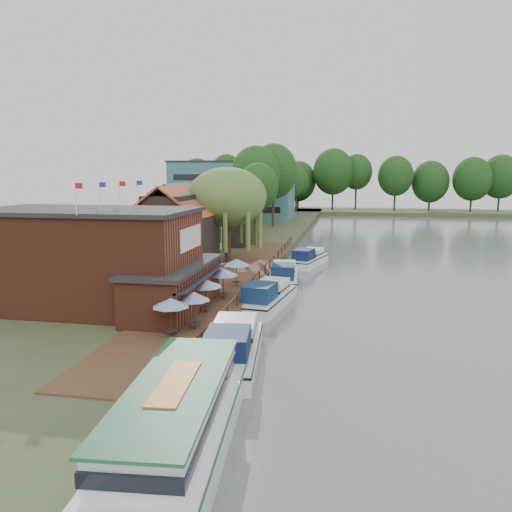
# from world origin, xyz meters

# --- Properties ---
(ground) EXTENTS (260.00, 260.00, 0.00)m
(ground) POSITION_xyz_m (0.00, 0.00, 0.00)
(ground) COLOR #505C5B
(ground) RESTS_ON ground
(land_bank) EXTENTS (50.00, 140.00, 1.00)m
(land_bank) POSITION_xyz_m (-30.00, 35.00, 0.50)
(land_bank) COLOR #384728
(land_bank) RESTS_ON ground
(quay_deck) EXTENTS (6.00, 50.00, 0.10)m
(quay_deck) POSITION_xyz_m (-8.00, 10.00, 1.05)
(quay_deck) COLOR #47301E
(quay_deck) RESTS_ON land_bank
(quay_rail) EXTENTS (0.20, 49.00, 1.00)m
(quay_rail) POSITION_xyz_m (-5.30, 10.50, 1.50)
(quay_rail) COLOR black
(quay_rail) RESTS_ON land_bank
(pub) EXTENTS (20.00, 11.00, 7.30)m
(pub) POSITION_xyz_m (-14.00, -1.00, 4.65)
(pub) COLOR maroon
(pub) RESTS_ON land_bank
(hotel_block) EXTENTS (25.40, 12.40, 12.30)m
(hotel_block) POSITION_xyz_m (-22.00, 70.00, 7.15)
(hotel_block) COLOR #38666B
(hotel_block) RESTS_ON land_bank
(cottage_a) EXTENTS (8.60, 7.60, 8.50)m
(cottage_a) POSITION_xyz_m (-15.00, 14.00, 5.25)
(cottage_a) COLOR black
(cottage_a) RESTS_ON land_bank
(cottage_b) EXTENTS (9.60, 8.60, 8.50)m
(cottage_b) POSITION_xyz_m (-18.00, 24.00, 5.25)
(cottage_b) COLOR beige
(cottage_b) RESTS_ON land_bank
(cottage_c) EXTENTS (7.60, 7.60, 8.50)m
(cottage_c) POSITION_xyz_m (-14.00, 33.00, 5.25)
(cottage_c) COLOR black
(cottage_c) RESTS_ON land_bank
(willow) EXTENTS (8.60, 8.60, 10.43)m
(willow) POSITION_xyz_m (-10.50, 19.00, 6.21)
(willow) COLOR #476B2D
(willow) RESTS_ON land_bank
(umbrella_0) EXTENTS (2.24, 2.24, 2.38)m
(umbrella_0) POSITION_xyz_m (-7.63, -6.54, 2.29)
(umbrella_0) COLOR #19488E
(umbrella_0) RESTS_ON quay_deck
(umbrella_1) EXTENTS (2.00, 2.00, 2.38)m
(umbrella_1) POSITION_xyz_m (-6.72, -4.83, 2.29)
(umbrella_1) COLOR navy
(umbrella_1) RESTS_ON quay_deck
(umbrella_2) EXTENTS (2.39, 2.39, 2.38)m
(umbrella_2) POSITION_xyz_m (-7.13, -1.06, 2.29)
(umbrella_2) COLOR #1A4390
(umbrella_2) RESTS_ON quay_deck
(umbrella_3) EXTENTS (2.42, 2.42, 2.38)m
(umbrella_3) POSITION_xyz_m (-6.87, 2.97, 2.29)
(umbrella_3) COLOR navy
(umbrella_3) RESTS_ON quay_deck
(umbrella_4) EXTENTS (2.35, 2.35, 2.38)m
(umbrella_4) POSITION_xyz_m (-7.93, 4.34, 2.29)
(umbrella_4) COLOR navy
(umbrella_4) RESTS_ON quay_deck
(umbrella_5) EXTENTS (2.43, 2.43, 2.38)m
(umbrella_5) POSITION_xyz_m (-6.84, 7.36, 2.29)
(umbrella_5) COLOR #1C4F9C
(umbrella_5) RESTS_ON quay_deck
(cruiser_0) EXTENTS (4.50, 10.64, 2.52)m
(cruiser_0) POSITION_xyz_m (-3.73, -7.33, 1.26)
(cruiser_0) COLOR silver
(cruiser_0) RESTS_ON ground
(cruiser_1) EXTENTS (4.43, 9.95, 2.32)m
(cruiser_1) POSITION_xyz_m (-3.76, 4.89, 1.16)
(cruiser_1) COLOR white
(cruiser_1) RESTS_ON ground
(cruiser_2) EXTENTS (4.02, 9.85, 2.31)m
(cruiser_2) POSITION_xyz_m (-3.55, 13.52, 1.16)
(cruiser_2) COLOR white
(cruiser_2) RESTS_ON ground
(cruiser_3) EXTENTS (5.10, 9.45, 2.15)m
(cruiser_3) POSITION_xyz_m (-2.03, 24.24, 1.07)
(cruiser_3) COLOR white
(cruiser_3) RESTS_ON ground
(tour_boat) EXTENTS (5.16, 14.41, 3.08)m
(tour_boat) POSITION_xyz_m (-3.52, -17.68, 1.54)
(tour_boat) COLOR silver
(tour_boat) RESTS_ON ground
(swan) EXTENTS (0.44, 0.44, 0.44)m
(swan) POSITION_xyz_m (-4.31, -13.74, 0.22)
(swan) COLOR white
(swan) RESTS_ON ground
(bank_tree_0) EXTENTS (6.13, 6.13, 11.26)m
(bank_tree_0) POSITION_xyz_m (-11.01, 40.09, 6.63)
(bank_tree_0) COLOR #143811
(bank_tree_0) RESTS_ON land_bank
(bank_tree_1) EXTENTS (8.63, 8.63, 14.43)m
(bank_tree_1) POSITION_xyz_m (-13.60, 51.65, 8.21)
(bank_tree_1) COLOR #143811
(bank_tree_1) RESTS_ON land_bank
(bank_tree_2) EXTENTS (8.64, 8.64, 15.02)m
(bank_tree_2) POSITION_xyz_m (-11.21, 56.11, 8.51)
(bank_tree_2) COLOR #143811
(bank_tree_2) RESTS_ON land_bank
(bank_tree_3) EXTENTS (7.24, 7.24, 12.19)m
(bank_tree_3) POSITION_xyz_m (-11.33, 79.18, 7.09)
(bank_tree_3) COLOR #143811
(bank_tree_3) RESTS_ON land_bank
(bank_tree_4) EXTENTS (8.38, 8.38, 14.23)m
(bank_tree_4) POSITION_xyz_m (-16.41, 87.14, 8.12)
(bank_tree_4) COLOR #143811
(bank_tree_4) RESTS_ON land_bank
(bank_tree_5) EXTENTS (6.41, 6.41, 11.12)m
(bank_tree_5) POSITION_xyz_m (-10.99, 92.61, 6.56)
(bank_tree_5) COLOR #143811
(bank_tree_5) RESTS_ON land_bank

